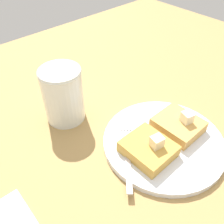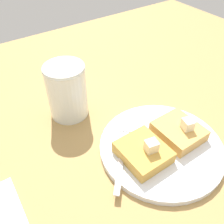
% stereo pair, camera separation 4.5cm
% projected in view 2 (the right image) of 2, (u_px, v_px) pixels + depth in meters
% --- Properties ---
extents(table_surface, '(1.29, 1.29, 0.02)m').
position_uv_depth(table_surface, '(170.00, 193.00, 0.39)').
color(table_surface, '#A6814A').
rests_on(table_surface, ground).
extents(plate, '(0.22, 0.22, 0.01)m').
position_uv_depth(plate, '(161.00, 147.00, 0.44)').
color(plate, white).
rests_on(plate, table_surface).
extents(toast_slice_left, '(0.07, 0.08, 0.02)m').
position_uv_depth(toast_slice_left, '(145.00, 151.00, 0.41)').
color(toast_slice_left, gold).
rests_on(toast_slice_left, plate).
extents(toast_slice_middle, '(0.07, 0.08, 0.02)m').
position_uv_depth(toast_slice_middle, '(179.00, 131.00, 0.45)').
color(toast_slice_middle, tan).
rests_on(toast_slice_middle, plate).
extents(butter_pat_primary, '(0.02, 0.02, 0.02)m').
position_uv_depth(butter_pat_primary, '(151.00, 146.00, 0.40)').
color(butter_pat_primary, beige).
rests_on(butter_pat_primary, toast_slice_left).
extents(butter_pat_secondary, '(0.02, 0.02, 0.02)m').
position_uv_depth(butter_pat_secondary, '(188.00, 124.00, 0.43)').
color(butter_pat_secondary, '#F9EFC9').
rests_on(butter_pat_secondary, toast_slice_middle).
extents(fork, '(0.12, 0.13, 0.00)m').
position_uv_depth(fork, '(123.00, 148.00, 0.43)').
color(fork, silver).
rests_on(fork, plate).
extents(syrup_jar, '(0.08, 0.08, 0.11)m').
position_uv_depth(syrup_jar, '(67.00, 93.00, 0.48)').
color(syrup_jar, '#4A1E0D').
rests_on(syrup_jar, table_surface).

